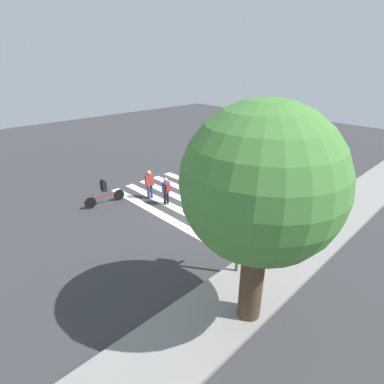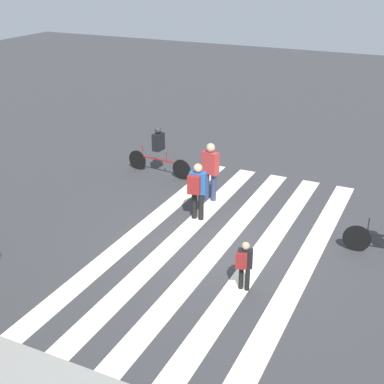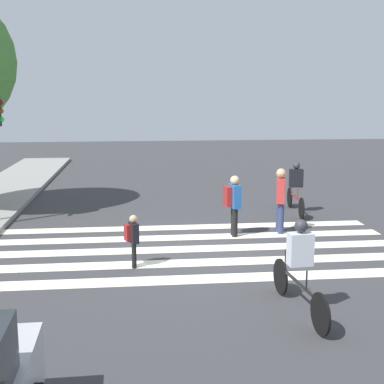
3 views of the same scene
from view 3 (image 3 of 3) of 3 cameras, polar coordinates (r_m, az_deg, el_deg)
The scene contains 7 objects.
ground_plane at distance 12.81m, azimuth 0.44°, elevation -6.09°, with size 60.00×60.00×0.00m, color #38383A.
crosswalk_stripes at distance 12.81m, azimuth 0.44°, elevation -6.07°, with size 4.76×10.00×0.01m.
pedestrian_adult_blue_shirt at distance 13.79m, azimuth 4.41°, elevation -0.95°, with size 0.47×0.42×1.58m.
pedestrian_adult_tall_backpack at distance 11.40m, azimuth -6.37°, elevation -4.77°, with size 0.34×0.33×1.14m.
pedestrian_child_with_backpack at distance 14.26m, azimuth 9.42°, elevation -0.50°, with size 0.52×0.34×1.73m.
cyclist_far_lane at distance 16.75m, azimuth 11.02°, elevation 0.68°, with size 2.35×0.42×1.60m.
cyclist_mid_street at distance 9.14m, azimuth 11.42°, elevation -7.47°, with size 2.39×0.42×1.62m.
Camera 3 is at (-12.20, 1.41, 3.64)m, focal length 50.00 mm.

